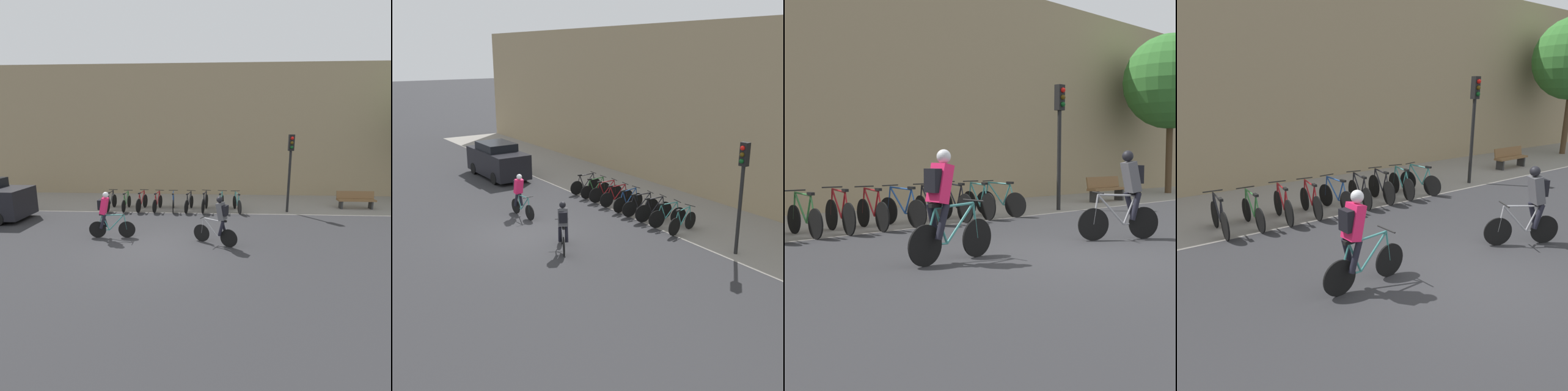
# 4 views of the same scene
# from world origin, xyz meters

# --- Properties ---
(ground) EXTENTS (200.00, 200.00, 0.00)m
(ground) POSITION_xyz_m (0.00, 0.00, 0.00)
(ground) COLOR #2B2B2D
(kerb_strip) EXTENTS (44.00, 4.50, 0.01)m
(kerb_strip) POSITION_xyz_m (0.00, 6.75, 0.00)
(kerb_strip) COLOR gray
(kerb_strip) RESTS_ON ground
(building_facade) EXTENTS (44.00, 0.60, 7.77)m
(building_facade) POSITION_xyz_m (0.00, 9.30, 3.89)
(building_facade) COLOR #9E8966
(building_facade) RESTS_ON ground
(cyclist_pink) EXTENTS (1.73, 0.46, 1.76)m
(cyclist_pink) POSITION_xyz_m (-1.99, 0.93, 0.95)
(cyclist_pink) COLOR black
(cyclist_pink) RESTS_ON ground
(cyclist_grey) EXTENTS (1.54, 0.85, 1.76)m
(cyclist_grey) POSITION_xyz_m (2.20, 0.39, 0.95)
(cyclist_grey) COLOR black
(cyclist_grey) RESTS_ON ground
(parked_bike_0) EXTENTS (0.46, 1.69, 0.97)m
(parked_bike_0) POSITION_xyz_m (-3.21, 5.02, 0.40)
(parked_bike_0) COLOR black
(parked_bike_0) RESTS_ON ground
(parked_bike_1) EXTENTS (0.46, 1.65, 0.94)m
(parked_bike_1) POSITION_xyz_m (-2.41, 5.02, 0.38)
(parked_bike_1) COLOR black
(parked_bike_1) RESTS_ON ground
(parked_bike_2) EXTENTS (0.46, 1.70, 0.98)m
(parked_bike_2) POSITION_xyz_m (-1.61, 5.02, 0.41)
(parked_bike_2) COLOR black
(parked_bike_2) RESTS_ON ground
(parked_bike_3) EXTENTS (0.46, 1.67, 0.96)m
(parked_bike_3) POSITION_xyz_m (-0.82, 5.02, 0.40)
(parked_bike_3) COLOR black
(parked_bike_3) RESTS_ON ground
(parked_bike_4) EXTENTS (0.46, 1.71, 0.96)m
(parked_bike_4) POSITION_xyz_m (-0.02, 5.02, 0.40)
(parked_bike_4) COLOR black
(parked_bike_4) RESTS_ON ground
(parked_bike_5) EXTENTS (0.47, 1.69, 0.96)m
(parked_bike_5) POSITION_xyz_m (0.78, 5.02, 0.40)
(parked_bike_5) COLOR black
(parked_bike_5) RESTS_ON ground
(parked_bike_6) EXTENTS (0.46, 1.69, 0.99)m
(parked_bike_6) POSITION_xyz_m (1.57, 5.02, 0.42)
(parked_bike_6) COLOR black
(parked_bike_6) RESTS_ON ground
(parked_bike_7) EXTENTS (0.48, 1.65, 0.98)m
(parked_bike_7) POSITION_xyz_m (2.37, 5.02, 0.41)
(parked_bike_7) COLOR black
(parked_bike_7) RESTS_ON ground
(parked_bike_8) EXTENTS (0.46, 1.66, 0.97)m
(parked_bike_8) POSITION_xyz_m (3.17, 5.02, 0.40)
(parked_bike_8) COLOR black
(parked_bike_8) RESTS_ON ground
(traffic_light_pole) EXTENTS (0.26, 0.30, 3.77)m
(traffic_light_pole) POSITION_xyz_m (5.64, 5.02, 2.60)
(traffic_light_pole) COLOR black
(traffic_light_pole) RESTS_ON ground
(bench) EXTENTS (1.88, 0.44, 0.89)m
(bench) POSITION_xyz_m (9.31, 5.91, 0.48)
(bench) COLOR brown
(bench) RESTS_ON ground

